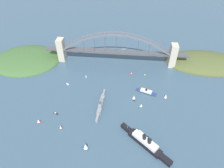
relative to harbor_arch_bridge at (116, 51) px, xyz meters
The scene contains 19 objects.
ground_plane 26.90m from the harbor_arch_bridge, 16.80° to the left, with size 1400.00×1400.00×0.00m, color #385166.
harbor_arch_bridge is the anchor object (origin of this frame).
headland_west_shore 190.87m from the harbor_arch_bridge, behind, with size 166.96×93.20×31.39m.
headland_east_shore 190.33m from the harbor_arch_bridge, ahead, with size 142.58×120.68×26.34m.
ocean_liner 202.15m from the harbor_arch_bridge, 106.20° to the left, with size 69.00×60.83×17.86m.
naval_cruiser 129.90m from the harbor_arch_bridge, 83.93° to the left, with size 8.55×71.80×18.39m.
harbor_ferry_steamer 109.46m from the harbor_arch_bridge, 124.83° to the left, with size 36.27×19.03×7.25m.
seaplane_taxiing_near_bridge 57.29m from the harbor_arch_bridge, 105.82° to the right, with size 11.00×8.12×4.91m.
small_boat_0 117.26m from the harbor_arch_bridge, 44.42° to the left, with size 6.50×5.08×2.14m.
small_boat_1 80.05m from the harbor_arch_bridge, 46.07° to the left, with size 3.06×7.65×2.37m.
small_boat_2 135.48m from the harbor_arch_bridge, 112.73° to the left, with size 7.04×6.90×7.33m.
small_boat_3 137.41m from the harbor_arch_bridge, 133.30° to the left, with size 5.86×8.81×9.59m.
small_boat_4 173.69m from the harbor_arch_bridge, 61.62° to the left, with size 8.96×4.44×2.25m.
small_boat_5 56.28m from the harbor_arch_bridge, 131.76° to the left, with size 7.75×2.49×2.47m.
small_boat_6 200.01m from the harbor_arch_bridge, 59.37° to the left, with size 7.74×5.18×7.42m.
small_boat_7 75.91m from the harbor_arch_bridge, 146.84° to the left, with size 7.20×8.34×1.90m.
small_boat_8 115.87m from the harbor_arch_bridge, 110.40° to the left, with size 6.07×9.38×8.95m.
small_boat_9 191.34m from the harbor_arch_bridge, 69.95° to the left, with size 5.35×5.36×7.33m.
small_boat_10 209.62m from the harbor_arch_bridge, 83.86° to the left, with size 11.07×7.05×11.92m.
Camera 1 is at (-27.66, 355.21, 242.12)m, focal length 32.71 mm.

